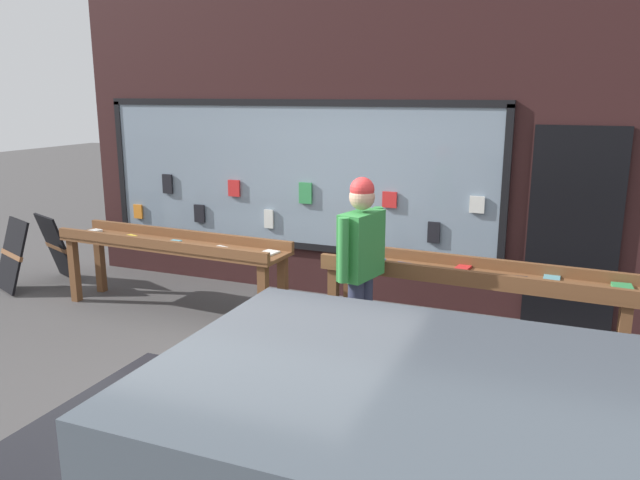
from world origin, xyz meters
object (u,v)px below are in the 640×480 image
at_px(display_table_left, 172,250).
at_px(small_dog, 307,329).
at_px(display_table_right, 472,282).
at_px(sandwich_board_sign, 35,251).
at_px(person_browsing, 361,257).

bearing_deg(display_table_left, small_dog, -18.82).
relative_size(display_table_right, sandwich_board_sign, 2.74).
xyz_separation_m(display_table_left, small_dog, (1.93, -0.66, -0.41)).
bearing_deg(display_table_right, small_dog, -154.13).
relative_size(display_table_right, small_dog, 4.95).
height_order(person_browsing, sandwich_board_sign, person_browsing).
distance_m(small_dog, sandwich_board_sign, 4.22).
relative_size(display_table_left, person_browsing, 1.63).
xyz_separation_m(display_table_left, person_browsing, (2.40, -0.54, 0.29)).
relative_size(small_dog, sandwich_board_sign, 0.55).
distance_m(display_table_left, sandwich_board_sign, 2.23).
relative_size(person_browsing, sandwich_board_sign, 1.68).
bearing_deg(display_table_left, display_table_right, -0.04).
bearing_deg(small_dog, person_browsing, -58.59).
xyz_separation_m(display_table_right, small_dog, (-1.35, -0.66, -0.42)).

